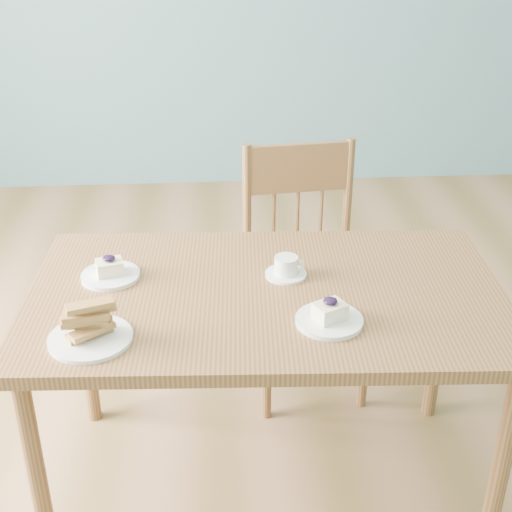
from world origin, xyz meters
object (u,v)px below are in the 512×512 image
(cheesecake_plate_near, at_px, (329,317))
(coffee_cup, at_px, (286,268))
(biscotti_plate, at_px, (89,328))
(dining_chair, at_px, (305,271))
(dining_table, at_px, (267,313))
(cheesecake_plate_far, at_px, (110,272))

(cheesecake_plate_near, distance_m, coffee_cup, 0.27)
(coffee_cup, relative_size, biscotti_plate, 0.57)
(dining_chair, xyz_separation_m, cheesecake_plate_near, (-0.04, -0.72, 0.26))
(dining_chair, xyz_separation_m, coffee_cup, (-0.12, -0.46, 0.27))
(dining_table, relative_size, dining_chair, 1.49)
(cheesecake_plate_near, relative_size, coffee_cup, 1.47)
(coffee_cup, bearing_deg, dining_chair, 80.89)
(cheesecake_plate_near, xyz_separation_m, coffee_cup, (-0.08, 0.26, 0.01))
(dining_chair, relative_size, cheesecake_plate_near, 5.23)
(cheesecake_plate_near, bearing_deg, cheesecake_plate_far, 154.66)
(dining_chair, distance_m, cheesecake_plate_far, 0.81)
(cheesecake_plate_far, xyz_separation_m, coffee_cup, (0.51, -0.02, 0.01))
(dining_table, relative_size, coffee_cup, 11.42)
(dining_chair, xyz_separation_m, cheesecake_plate_far, (-0.63, -0.44, 0.26))
(cheesecake_plate_near, bearing_deg, dining_table, 130.43)
(biscotti_plate, bearing_deg, dining_table, 24.76)
(cheesecake_plate_near, bearing_deg, dining_chair, 87.00)
(dining_table, bearing_deg, biscotti_plate, -152.62)
(cheesecake_plate_near, height_order, biscotti_plate, biscotti_plate)
(cheesecake_plate_far, bearing_deg, cheesecake_plate_near, -25.34)
(coffee_cup, bearing_deg, dining_table, -121.22)
(dining_chair, bearing_deg, coffee_cup, -110.91)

